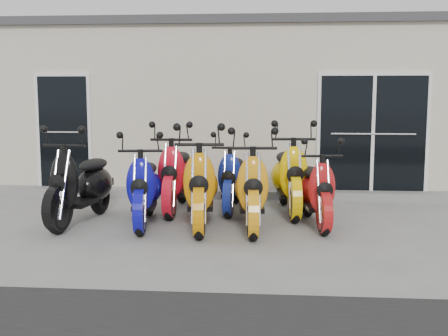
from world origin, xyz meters
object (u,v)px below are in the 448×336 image
(scooter_back_blue, at_px, (233,170))
(scooter_front_blue, at_px, (144,177))
(scooter_back_red, at_px, (176,166))
(scooter_front_orange_a, at_px, (201,174))
(scooter_front_orange_b, at_px, (252,177))
(scooter_front_red, at_px, (315,181))
(scooter_front_black, at_px, (81,174))
(scooter_back_yellow, at_px, (289,166))

(scooter_back_blue, bearing_deg, scooter_front_blue, -134.57)
(scooter_back_red, xyz_separation_m, scooter_back_blue, (0.92, 0.11, -0.08))
(scooter_front_blue, relative_size, scooter_front_orange_a, 0.92)
(scooter_front_orange_b, bearing_deg, scooter_front_red, 11.87)
(scooter_front_red, bearing_deg, scooter_front_orange_b, -171.57)
(scooter_front_red, distance_m, scooter_back_red, 2.36)
(scooter_front_blue, bearing_deg, scooter_front_red, -2.71)
(scooter_front_black, xyz_separation_m, scooter_front_orange_b, (2.55, -0.13, 0.00))
(scooter_front_black, relative_size, scooter_front_red, 1.12)
(scooter_back_blue, relative_size, scooter_back_yellow, 0.87)
(scooter_back_blue, bearing_deg, scooter_back_red, -170.43)
(scooter_front_red, bearing_deg, scooter_back_yellow, 106.12)
(scooter_front_black, xyz_separation_m, scooter_front_red, (3.48, 0.13, -0.08))
(scooter_front_red, bearing_deg, scooter_back_blue, 135.90)
(scooter_front_red, xyz_separation_m, scooter_back_red, (-2.20, 0.85, 0.09))
(scooter_front_blue, distance_m, scooter_back_red, 1.07)
(scooter_front_black, height_order, scooter_back_yellow, scooter_back_yellow)
(scooter_front_orange_b, bearing_deg, scooter_front_blue, 173.46)
(scooter_front_blue, distance_m, scooter_front_red, 2.51)
(scooter_back_red, distance_m, scooter_back_blue, 0.93)
(scooter_front_black, relative_size, scooter_front_orange_b, 1.00)
(scooter_front_blue, bearing_deg, scooter_back_red, 66.69)
(scooter_front_black, height_order, scooter_back_blue, scooter_front_black)
(scooter_front_blue, relative_size, scooter_back_yellow, 0.92)
(scooter_front_orange_a, height_order, scooter_back_red, scooter_front_orange_a)
(scooter_front_black, distance_m, scooter_back_yellow, 3.27)
(scooter_front_orange_a, relative_size, scooter_back_red, 1.02)
(scooter_front_blue, distance_m, scooter_front_orange_a, 0.84)
(scooter_front_black, bearing_deg, scooter_front_orange_b, 5.20)
(scooter_back_red, bearing_deg, scooter_front_blue, -107.01)
(scooter_front_orange_a, distance_m, scooter_front_red, 1.68)
(scooter_front_black, relative_size, scooter_front_orange_a, 0.97)
(scooter_front_black, distance_m, scooter_back_red, 1.61)
(scooter_front_black, height_order, scooter_back_red, scooter_back_red)
(scooter_front_red, height_order, scooter_back_yellow, scooter_back_yellow)
(scooter_front_blue, height_order, scooter_front_red, scooter_front_blue)
(scooter_front_orange_b, height_order, scooter_back_blue, scooter_front_orange_b)
(scooter_front_orange_a, bearing_deg, scooter_back_yellow, 33.76)
(scooter_front_red, height_order, scooter_back_blue, scooter_back_blue)
(scooter_front_black, bearing_deg, scooter_front_blue, 5.22)
(scooter_front_orange_b, xyz_separation_m, scooter_back_red, (-1.27, 1.11, 0.01))
(scooter_front_orange_a, height_order, scooter_front_orange_b, scooter_front_orange_a)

